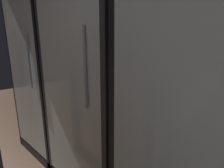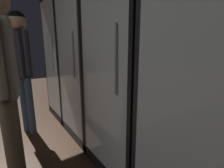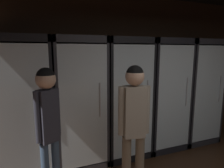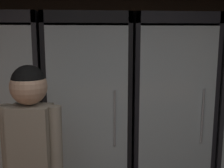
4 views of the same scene
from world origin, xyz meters
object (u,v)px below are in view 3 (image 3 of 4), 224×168
cooler_center (124,99)px  cooler_far_right (194,92)px  cooler_left (79,103)px  cooler_far_left (25,108)px  shopper_near (134,119)px  shopper_far (48,118)px  cooler_right (162,95)px

cooler_center → cooler_far_right: size_ratio=1.00×
cooler_left → cooler_center: 0.79m
cooler_far_left → shopper_near: bearing=-40.7°
cooler_center → cooler_far_left: bearing=179.9°
cooler_left → shopper_far: cooler_left is taller
cooler_far_left → cooler_center: 1.58m
cooler_left → cooler_center: same height
cooler_center → cooler_far_right: 1.58m
cooler_far_right → cooler_center: bearing=-180.0°
cooler_far_left → shopper_far: cooler_far_left is taller
cooler_far_left → cooler_far_right: bearing=-0.0°
cooler_center → shopper_far: bearing=-147.9°
cooler_left → shopper_near: cooler_left is taller
cooler_left → shopper_near: (0.44, -1.06, 0.03)m
shopper_near → cooler_left: bearing=112.5°
cooler_right → shopper_near: 1.56m
cooler_right → shopper_near: size_ratio=1.22×
cooler_far_left → cooler_center: size_ratio=1.00×
cooler_center → cooler_far_right: same height
cooler_right → shopper_far: size_ratio=1.23×
cooler_left → shopper_near: 1.15m
cooler_center → shopper_far: size_ratio=1.23×
cooler_far_left → shopper_far: (0.28, -0.82, 0.08)m
cooler_far_left → cooler_right: bearing=0.0°
cooler_far_left → cooler_right: 2.38m
cooler_far_right → cooler_far_left: bearing=180.0°
shopper_far → cooler_far_left: bearing=108.5°
cooler_far_left → cooler_left: same height
cooler_far_left → shopper_near: size_ratio=1.22×
cooler_left → cooler_far_right: (2.38, -0.00, -0.01)m
cooler_far_left → shopper_far: size_ratio=1.23×
cooler_far_left → cooler_left: 0.79m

